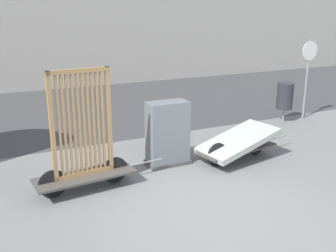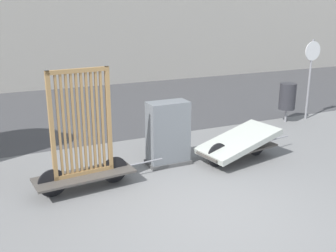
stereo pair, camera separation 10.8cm
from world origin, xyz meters
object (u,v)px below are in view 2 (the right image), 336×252
Objects in this scene: trash_bin at (287,97)px; utility_cabinet at (168,135)px; bike_cart_with_bedframe at (83,150)px; sign_post at (311,68)px; bike_cart_with_mattress at (238,143)px.

utility_cabinet is at bearing -161.58° from trash_bin.
sign_post is (6.99, 1.92, 0.75)m from bike_cart_with_bedframe.
trash_bin is at bearing 24.00° from bike_cart_with_mattress.
bike_cart_with_bedframe is 1.00× the size of bike_cart_with_mattress.
bike_cart_with_mattress is at bearing -152.67° from sign_post.
sign_post reaches higher than trash_bin.
sign_post is at bearing 18.29° from bike_cart_with_mattress.
sign_post reaches higher than utility_cabinet.
sign_post is (0.75, -0.01, 0.75)m from trash_bin.
bike_cart_with_mattress is 2.24× the size of trash_bin.
bike_cart_with_bedframe is 2.24× the size of trash_bin.
trash_bin is 0.48× the size of sign_post.
bike_cart_with_bedframe is at bearing -165.80° from utility_cabinet.
trash_bin is 1.06m from sign_post.
sign_post is (3.72, 1.92, 1.09)m from bike_cart_with_mattress.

